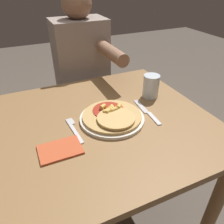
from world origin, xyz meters
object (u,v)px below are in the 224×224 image
dining_table (102,142)px  plate (112,118)px  drinking_glass (151,86)px  person_diner (83,73)px  knife (147,112)px  pizza (113,116)px  fork (74,129)px

dining_table → plate: size_ratio=3.35×
drinking_glass → person_diner: person_diner is taller
knife → person_diner: (-0.10, 0.64, -0.04)m
plate → person_diner: person_diner is taller
pizza → person_diner: (0.07, 0.63, -0.06)m
fork → knife: size_ratio=0.80×
plate → knife: plate is taller
fork → person_diner: 0.67m
dining_table → knife: (0.21, -0.03, 0.13)m
drinking_glass → person_diner: (-0.19, 0.52, -0.09)m
pizza → person_diner: person_diner is taller
person_diner → dining_table: bearing=-100.1°
drinking_glass → knife: bearing=-127.1°
fork → drinking_glass: drinking_glass is taller
plate → pizza: bearing=-86.7°
plate → knife: size_ratio=1.25×
person_diner → drinking_glass: bearing=-69.5°
pizza → drinking_glass: 0.29m
plate → fork: size_ratio=1.57×
fork → plate: bearing=-1.2°
pizza → fork: pizza is taller
dining_table → drinking_glass: (0.30, 0.09, 0.18)m
person_diner → fork: bearing=-110.8°
dining_table → fork: bearing=-174.8°
fork → person_diner: size_ratio=0.15×
plate → person_diner: 0.63m
plate → fork: 0.17m
fork → dining_table: bearing=5.2°
plate → pizza: size_ratio=1.10×
pizza → fork: size_ratio=1.43×
dining_table → pizza: bearing=-25.9°
pizza → drinking_glass: drinking_glass is taller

